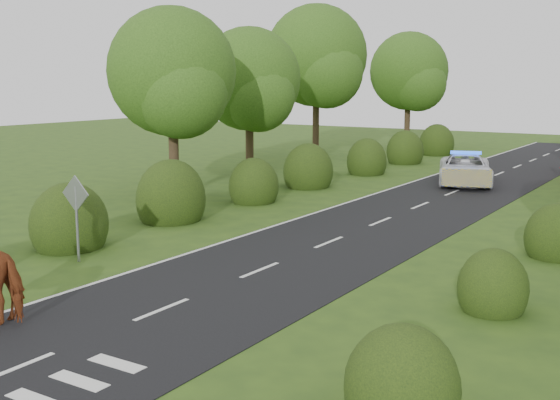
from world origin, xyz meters
The scene contains 10 objects.
ground centered at (0.00, 0.00, 0.00)m, with size 120.00×120.00×0.00m, color #2D4818.
road centered at (0.00, 15.00, 0.01)m, with size 6.00×70.00×0.02m, color black.
road_markings centered at (-1.60, 12.93, 0.03)m, with size 4.96×70.00×0.01m.
hedgerow_left centered at (-6.51, 11.69, 0.75)m, with size 2.75×50.41×3.00m.
tree_left_a centered at (-9.75, 11.86, 5.34)m, with size 5.74×5.60×8.38m.
tree_left_b centered at (-11.25, 19.86, 5.04)m, with size 5.74×5.60×8.07m.
tree_left_c centered at (-12.70, 29.83, 6.53)m, with size 6.97×6.80×10.22m.
tree_left_d centered at (-10.23, 39.85, 5.64)m, with size 6.15×6.00×8.89m.
road_sign centered at (-5.00, 2.00, 1.65)m, with size 1.06×0.08×2.53m.
police_van centered at (-0.43, 23.16, 0.76)m, with size 4.20×6.01×1.67m.
Camera 1 is at (10.56, -11.55, 5.21)m, focal length 45.00 mm.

